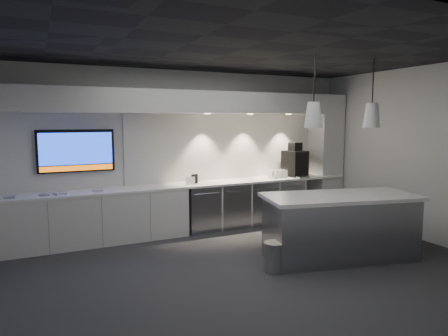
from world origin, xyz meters
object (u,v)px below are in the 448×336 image
coffee_machine (295,162)px  island (340,226)px  bin (274,257)px  wall_tv (76,151)px

coffee_machine → island: bearing=-117.7°
island → bin: (-1.18, -0.05, -0.28)m
island → bin: bearing=-165.1°
wall_tv → bin: wall_tv is taller
wall_tv → island: (3.47, -2.60, -1.07)m
bin → coffee_machine: (2.01, 2.40, 0.99)m
bin → coffee_machine: coffee_machine is taller
wall_tv → coffee_machine: wall_tv is taller
island → coffee_machine: coffee_machine is taller
wall_tv → coffee_machine: (4.30, -0.25, -0.37)m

